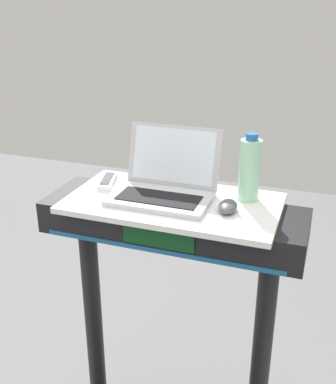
% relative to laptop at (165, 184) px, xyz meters
% --- Properties ---
extents(desk_board, '(0.71, 0.39, 0.02)m').
position_rel_laptop_xyz_m(desk_board, '(0.04, -0.02, -0.06)').
color(desk_board, white).
rests_on(desk_board, treadmill_base).
extents(laptop, '(0.33, 0.28, 0.22)m').
position_rel_laptop_xyz_m(laptop, '(0.00, 0.00, 0.00)').
color(laptop, '#B7B7BC').
rests_on(laptop, desk_board).
extents(computer_mouse, '(0.07, 0.10, 0.03)m').
position_rel_laptop_xyz_m(computer_mouse, '(0.23, -0.05, -0.03)').
color(computer_mouse, '#4C4C51').
rests_on(computer_mouse, desk_board).
extents(water_bottle, '(0.07, 0.07, 0.23)m').
position_rel_laptop_xyz_m(water_bottle, '(0.27, 0.07, 0.06)').
color(water_bottle, '#9EDBB2').
rests_on(water_bottle, desk_board).
extents(tv_remote, '(0.09, 0.17, 0.02)m').
position_rel_laptop_xyz_m(tv_remote, '(-0.24, 0.04, -0.04)').
color(tv_remote, silver).
rests_on(tv_remote, desk_board).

